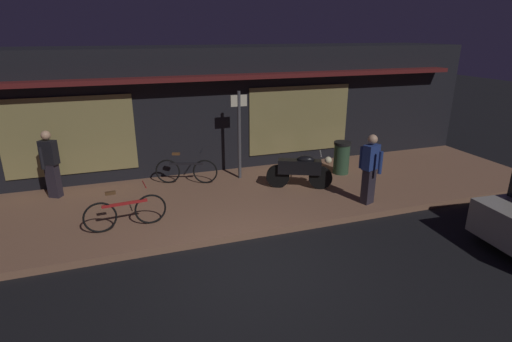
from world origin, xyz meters
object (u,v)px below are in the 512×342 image
person_photographer (51,163)px  bicycle_extra (126,212)px  person_bystander (370,168)px  sign_post (239,130)px  motorcycle (301,170)px  trash_bin (342,157)px  bicycle_parked (186,170)px

person_photographer → bicycle_extra: bearing=-55.5°
person_bystander → sign_post: bearing=131.7°
motorcycle → trash_bin: (1.60, 0.68, -0.03)m
bicycle_parked → person_photographer: 3.26m
bicycle_extra → sign_post: bearing=34.6°
bicycle_extra → trash_bin: (5.95, 1.57, 0.11)m
person_photographer → person_bystander: same height
bicycle_extra → sign_post: sign_post is taller
bicycle_parked → person_photographer: bearing=178.0°
bicycle_extra → sign_post: 3.89m
bicycle_parked → trash_bin: size_ratio=1.69×
sign_post → person_photographer: bearing=177.8°
person_bystander → sign_post: (-2.35, 2.64, 0.48)m
person_bystander → sign_post: 3.57m
bicycle_extra → person_photographer: person_photographer is taller
motorcycle → bicycle_parked: motorcycle is taller
motorcycle → person_bystander: 1.82m
person_bystander → sign_post: size_ratio=0.70×
bicycle_parked → motorcycle: bearing=-25.6°
person_photographer → sign_post: 4.71m
motorcycle → person_photographer: person_photographer is taller
person_photographer → trash_bin: person_photographer is taller
motorcycle → trash_bin: 1.73m
person_bystander → trash_bin: person_bystander is taller
bicycle_parked → sign_post: 1.78m
motorcycle → sign_post: (-1.27, 1.24, 0.86)m
motorcycle → bicycle_extra: 4.45m
bicycle_parked → trash_bin: bearing=-8.3°
bicycle_extra → bicycle_parked: bearing=53.6°
sign_post → trash_bin: 3.05m
person_photographer → person_bystander: bearing=-21.9°
motorcycle → sign_post: bearing=135.7°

